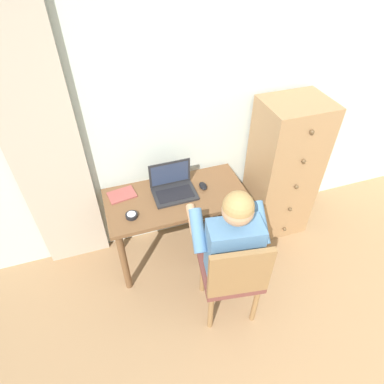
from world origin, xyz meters
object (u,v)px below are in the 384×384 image
at_px(laptop, 173,187).
at_px(desk_clock, 132,215).
at_px(person_seated, 228,239).
at_px(chair, 233,275).
at_px(computer_mouse, 203,186).
at_px(dresser, 283,171).
at_px(notebook_pad, 122,195).
at_px(desk, 177,207).

relative_size(laptop, desk_clock, 3.80).
bearing_deg(person_seated, chair, -97.85).
bearing_deg(computer_mouse, desk_clock, -164.02).
height_order(chair, laptop, laptop).
distance_m(dresser, notebook_pad, 1.43).
bearing_deg(desk_clock, laptop, 25.47).
bearing_deg(desk, desk_clock, -162.87).
distance_m(laptop, computer_mouse, 0.25).
distance_m(dresser, laptop, 1.02).
distance_m(computer_mouse, desk_clock, 0.64).
bearing_deg(desk, dresser, 3.87).
bearing_deg(person_seated, desk, 114.25).
bearing_deg(notebook_pad, person_seated, -54.83).
xyz_separation_m(chair, desk_clock, (-0.59, 0.58, 0.22)).
height_order(person_seated, computer_mouse, person_seated).
bearing_deg(person_seated, desk_clock, 146.78).
relative_size(desk, chair, 1.27).
distance_m(chair, person_seated, 0.26).
height_order(person_seated, laptop, person_seated).
bearing_deg(person_seated, computer_mouse, 89.38).
height_order(desk, dresser, dresser).
bearing_deg(chair, dresser, 43.67).
bearing_deg(desk_clock, notebook_pad, 96.87).
bearing_deg(desk, laptop, 96.95).
relative_size(desk, computer_mouse, 11.27).
bearing_deg(dresser, person_seated, -143.05).
bearing_deg(laptop, person_seated, -67.40).
xyz_separation_m(dresser, laptop, (-1.02, -0.01, 0.10)).
xyz_separation_m(dresser, person_seated, (-0.78, -0.59, 0.02)).
relative_size(dresser, notebook_pad, 6.36).
relative_size(desk, notebook_pad, 5.37).
relative_size(dresser, desk_clock, 14.85).
bearing_deg(dresser, desk, -176.13).
height_order(desk, desk_clock, desk_clock).
bearing_deg(dresser, chair, -136.33).
bearing_deg(person_seated, notebook_pad, 134.14).
bearing_deg(laptop, desk_clock, -154.53).
relative_size(person_seated, computer_mouse, 12.08).
relative_size(chair, computer_mouse, 8.90).
distance_m(desk, person_seated, 0.57).
xyz_separation_m(dresser, desk_clock, (-1.39, -0.19, 0.06)).
height_order(laptop, notebook_pad, laptop).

